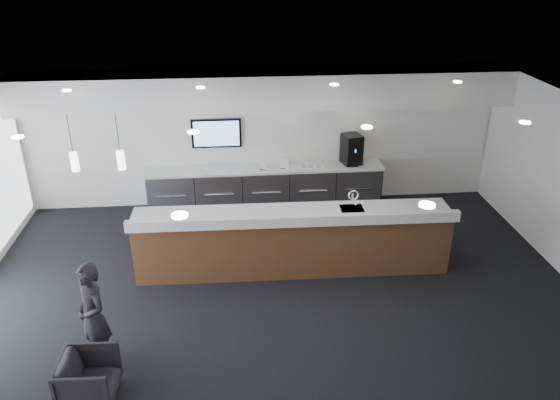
{
  "coord_description": "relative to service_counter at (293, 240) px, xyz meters",
  "views": [
    {
      "loc": [
        -0.68,
        -7.15,
        5.3
      ],
      "look_at": [
        0.1,
        1.3,
        1.28
      ],
      "focal_mm": 35.0,
      "sensor_mm": 36.0,
      "label": 1
    }
  ],
  "objects": [
    {
      "name": "ground",
      "position": [
        -0.31,
        -1.11,
        -0.57
      ],
      "size": [
        10.0,
        10.0,
        0.0
      ],
      "primitive_type": "plane",
      "color": "black",
      "rests_on": "ground"
    },
    {
      "name": "ceiling",
      "position": [
        -0.31,
        -1.11,
        2.43
      ],
      "size": [
        10.0,
        8.0,
        0.02
      ],
      "primitive_type": "cube",
      "color": "black",
      "rests_on": "back_wall"
    },
    {
      "name": "back_wall",
      "position": [
        -0.31,
        2.89,
        0.93
      ],
      "size": [
        10.0,
        0.02,
        3.0
      ],
      "primitive_type": "cube",
      "color": "white",
      "rests_on": "ground"
    },
    {
      "name": "soffit_bulkhead",
      "position": [
        -0.31,
        2.44,
        2.08
      ],
      "size": [
        10.0,
        0.9,
        0.7
      ],
      "primitive_type": "cube",
      "color": "white",
      "rests_on": "back_wall"
    },
    {
      "name": "alcove_panel",
      "position": [
        -0.31,
        2.86,
        1.03
      ],
      "size": [
        9.8,
        0.06,
        1.4
      ],
      "primitive_type": "cube",
      "color": "white",
      "rests_on": "back_wall"
    },
    {
      "name": "back_credenza",
      "position": [
        -0.31,
        2.53,
        -0.1
      ],
      "size": [
        5.06,
        0.66,
        0.95
      ],
      "color": "#9EA0A6",
      "rests_on": "ground"
    },
    {
      "name": "wall_tv",
      "position": [
        -1.31,
        2.8,
        1.08
      ],
      "size": [
        1.05,
        0.08,
        0.62
      ],
      "color": "black",
      "rests_on": "back_wall"
    },
    {
      "name": "pendant_left",
      "position": [
        -2.71,
        -0.31,
        1.68
      ],
      "size": [
        0.12,
        0.12,
        0.3
      ],
      "primitive_type": "cylinder",
      "color": "beige",
      "rests_on": "ceiling"
    },
    {
      "name": "pendant_right",
      "position": [
        -3.41,
        -0.31,
        1.68
      ],
      "size": [
        0.12,
        0.12,
        0.3
      ],
      "primitive_type": "cylinder",
      "color": "beige",
      "rests_on": "ceiling"
    },
    {
      "name": "ceiling_can_lights",
      "position": [
        -0.31,
        -1.11,
        2.4
      ],
      "size": [
        7.0,
        5.0,
        0.02
      ],
      "primitive_type": null,
      "color": "white",
      "rests_on": "ceiling"
    },
    {
      "name": "service_counter",
      "position": [
        0.0,
        0.0,
        0.0
      ],
      "size": [
        5.51,
        1.02,
        1.49
      ],
      "rotation": [
        0.0,
        0.0,
        -0.02
      ],
      "color": "brown",
      "rests_on": "ground"
    },
    {
      "name": "coffee_machine",
      "position": [
        1.56,
        2.59,
        0.7
      ],
      "size": [
        0.46,
        0.53,
        0.65
      ],
      "rotation": [
        0.0,
        0.0,
        0.25
      ],
      "color": "black",
      "rests_on": "back_credenza"
    },
    {
      "name": "info_sign_left",
      "position": [
        -0.35,
        2.41,
        0.49
      ],
      "size": [
        0.17,
        0.06,
        0.24
      ],
      "primitive_type": "cube",
      "rotation": [
        0.0,
        0.0,
        -0.26
      ],
      "color": "white",
      "rests_on": "back_credenza"
    },
    {
      "name": "info_sign_right",
      "position": [
        0.1,
        2.41,
        0.49
      ],
      "size": [
        0.17,
        0.08,
        0.24
      ],
      "primitive_type": "cube",
      "rotation": [
        0.0,
        0.0,
        -0.34
      ],
      "color": "white",
      "rests_on": "back_credenza"
    },
    {
      "name": "armchair",
      "position": [
        -2.91,
        -2.8,
        -0.25
      ],
      "size": [
        0.73,
        0.71,
        0.64
      ],
      "primitive_type": "imported",
      "rotation": [
        0.0,
        0.0,
        1.53
      ],
      "color": "black",
      "rests_on": "ground"
    },
    {
      "name": "lounge_guest",
      "position": [
        -2.93,
        -2.14,
        0.21
      ],
      "size": [
        0.66,
        0.68,
        1.57
      ],
      "primitive_type": "imported",
      "rotation": [
        0.0,
        0.0,
        -0.88
      ],
      "color": "black",
      "rests_on": "ground"
    },
    {
      "name": "cup_0",
      "position": [
        0.91,
        2.43,
        0.42
      ],
      "size": [
        0.1,
        0.1,
        0.1
      ],
      "primitive_type": "imported",
      "color": "white",
      "rests_on": "back_credenza"
    },
    {
      "name": "cup_1",
      "position": [
        0.77,
        2.43,
        0.42
      ],
      "size": [
        0.15,
        0.15,
        0.1
      ],
      "primitive_type": "imported",
      "rotation": [
        0.0,
        0.0,
        0.65
      ],
      "color": "white",
      "rests_on": "back_credenza"
    },
    {
      "name": "cup_2",
      "position": [
        0.63,
        2.43,
        0.42
      ],
      "size": [
        0.13,
        0.13,
        0.1
      ],
      "primitive_type": "imported",
      "rotation": [
        0.0,
        0.0,
        1.29
      ],
      "color": "white",
      "rests_on": "back_credenza"
    },
    {
      "name": "cup_3",
      "position": [
        0.49,
        2.43,
        0.42
      ],
      "size": [
        0.13,
        0.13,
        0.1
      ],
      "primitive_type": "imported",
      "rotation": [
        0.0,
        0.0,
        1.94
      ],
      "color": "white",
      "rests_on": "back_credenza"
    }
  ]
}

